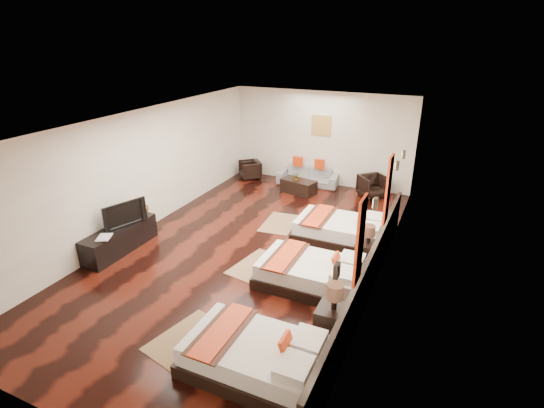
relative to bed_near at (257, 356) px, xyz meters
The scene contains 30 objects.
floor 3.50m from the bed_near, 119.04° to the left, with size 5.50×9.50×0.01m, color black.
ceiling 4.32m from the bed_near, 119.04° to the left, with size 5.50×9.50×0.01m, color white.
back_wall 8.07m from the bed_near, 102.25° to the left, with size 5.50×0.01×2.80m, color silver.
left_wall 5.51m from the bed_near, 145.52° to the left, with size 0.01×9.50×2.80m, color silver.
right_wall 3.43m from the bed_near, 70.93° to the left, with size 0.01×9.50×2.80m, color silver.
headboard_panel 2.48m from the bed_near, 65.74° to the left, with size 0.08×6.60×0.90m, color black.
bed_near is the anchor object (origin of this frame).
bed_mid 2.32m from the bed_near, 90.00° to the left, with size 1.96×1.23×0.75m.
bed_far 4.28m from the bed_near, 89.99° to the left, with size 2.00×1.26×0.76m.
nightstand_a 1.33m from the bed_near, 55.47° to the left, with size 0.49×0.49×0.96m.
nightstand_b 3.54m from the bed_near, 77.77° to the left, with size 0.44×0.44×0.87m.
jute_mat_near 1.31m from the bed_near, behind, with size 0.75×1.20×0.01m, color olive.
jute_mat_mid 2.80m from the bed_near, 116.38° to the left, with size 0.75×1.20×0.01m, color olive.
jute_mat_far 4.82m from the bed_near, 109.65° to the left, with size 0.75×1.20×0.01m, color olive.
tv_console 4.59m from the bed_near, 155.91° to the left, with size 0.50×1.80×0.55m, color black.
tv 4.64m from the bed_near, 154.11° to the left, with size 0.96×0.13×0.55m, color black.
book 4.41m from the bed_near, 162.66° to the left, with size 0.26×0.35×0.03m, color black.
figurine 4.95m from the bed_near, 148.32° to the left, with size 0.36×0.36×0.38m, color brown.
sofa 7.75m from the bed_near, 104.59° to the left, with size 1.86×0.73×0.54m, color gray.
armchair_left 8.20m from the bed_near, 117.87° to the left, with size 0.62×0.64×0.58m, color black.
armchair_right 7.28m from the bed_near, 89.45° to the left, with size 0.68×0.70×0.63m, color black.
coffee_table 6.96m from the bed_near, 106.30° to the left, with size 1.00×0.50×0.40m, color black.
table_plant 6.92m from the bed_near, 106.79° to the left, with size 0.23×0.20×0.25m, color #2C6020.
orange_panel_a 2.12m from the bed_near, 48.08° to the left, with size 0.04×0.40×1.30m, color #D86014.
orange_panel_b 3.79m from the bed_near, 72.84° to the left, with size 0.04×0.40×1.30m, color #D86014.
sconce_near 1.89m from the bed_near, ahead, with size 0.07×0.12×0.18m.
sconce_mid 2.94m from the bed_near, 65.86° to the left, with size 0.07×0.12×0.18m.
sconce_far 4.84m from the bed_near, 77.22° to the left, with size 0.07×0.12×0.18m.
sconce_lounge 5.68m from the bed_near, 79.32° to the left, with size 0.07×0.12×0.18m.
gold_artwork 8.11m from the bed_near, 102.28° to the left, with size 0.60×0.04×0.60m, color #AD873F.
Camera 1 is at (3.71, -6.99, 4.36)m, focal length 27.27 mm.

